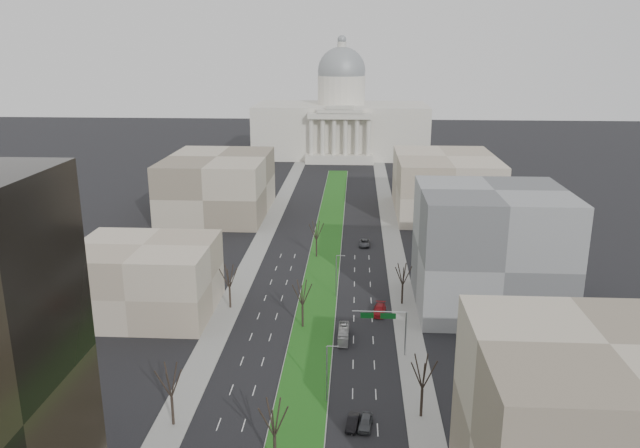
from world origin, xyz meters
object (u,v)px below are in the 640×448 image
at_px(car_grey_far, 365,243).
at_px(car_grey_near, 365,422).
at_px(car_red, 379,310).
at_px(car_black, 353,422).
at_px(box_van, 343,334).

bearing_deg(car_grey_far, car_grey_near, -88.35).
bearing_deg(car_grey_near, car_red, 93.16).
xyz_separation_m(car_grey_near, car_black, (-1.75, -0.00, -0.05)).
distance_m(car_grey_near, car_black, 1.75).
height_order(car_grey_near, car_red, car_red).
relative_size(car_red, box_van, 0.75).
relative_size(car_grey_near, car_black, 1.03).
xyz_separation_m(car_red, box_van, (-6.78, -11.42, 0.23)).
bearing_deg(car_grey_near, car_black, -171.98).
relative_size(car_grey_near, car_grey_far, 0.79).
bearing_deg(car_black, box_van, 102.04).
bearing_deg(car_grey_far, box_van, -92.39).
height_order(car_grey_far, box_van, box_van).
bearing_deg(car_black, car_grey_near, 8.07).
xyz_separation_m(car_grey_near, car_grey_far, (0.66, 80.82, 0.02)).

